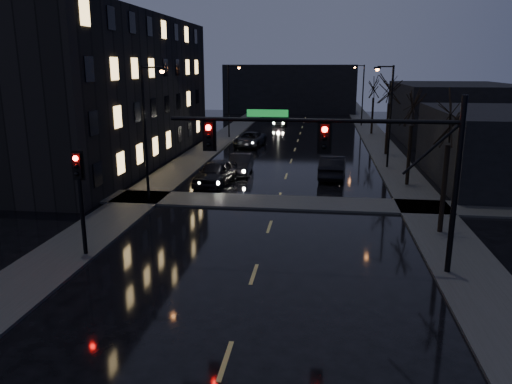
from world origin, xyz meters
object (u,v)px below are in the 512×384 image
(oncoming_car_c, at_px, (250,139))
(oncoming_car_d, at_px, (280,121))
(lead_car, at_px, (333,167))
(oncoming_car_a, at_px, (216,173))
(oncoming_car_b, at_px, (240,164))

(oncoming_car_c, relative_size, oncoming_car_d, 1.20)
(oncoming_car_c, bearing_deg, lead_car, -52.36)
(oncoming_car_a, height_order, lead_car, oncoming_car_a)
(oncoming_car_a, height_order, oncoming_car_c, oncoming_car_a)
(oncoming_car_a, xyz_separation_m, oncoming_car_c, (-0.00, 16.64, -0.12))
(oncoming_car_a, distance_m, lead_car, 8.61)
(oncoming_car_b, bearing_deg, oncoming_car_c, 92.98)
(oncoming_car_b, height_order, oncoming_car_c, oncoming_car_b)
(oncoming_car_a, relative_size, lead_car, 0.99)
(oncoming_car_d, bearing_deg, oncoming_car_a, -91.78)
(oncoming_car_b, bearing_deg, lead_car, -6.89)
(oncoming_car_a, distance_m, oncoming_car_b, 3.95)
(oncoming_car_d, height_order, lead_car, lead_car)
(oncoming_car_a, bearing_deg, oncoming_car_d, 95.34)
(oncoming_car_b, relative_size, lead_car, 0.89)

